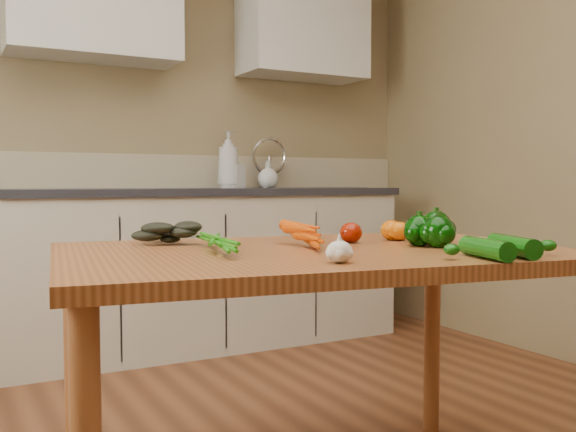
# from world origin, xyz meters

# --- Properties ---
(room) EXTENTS (4.04, 5.04, 2.64)m
(room) POSITION_xyz_m (0.00, 0.17, 1.25)
(room) COLOR brown
(room) RESTS_ON ground
(counter_run) EXTENTS (2.84, 0.64, 1.14)m
(counter_run) POSITION_xyz_m (0.21, 2.19, 0.46)
(counter_run) COLOR #BBB29C
(counter_run) RESTS_ON ground
(upper_cabinets) EXTENTS (2.15, 0.35, 0.70)m
(upper_cabinets) POSITION_xyz_m (0.51, 2.32, 1.95)
(upper_cabinets) COLOR silver
(upper_cabinets) RESTS_ON room
(table) EXTENTS (1.51, 1.09, 0.75)m
(table) POSITION_xyz_m (0.07, 0.29, 0.66)
(table) COLOR #A15A2E
(table) RESTS_ON ground
(soap_bottle_a) EXTENTS (0.18, 0.18, 0.34)m
(soap_bottle_a) POSITION_xyz_m (0.65, 2.26, 1.07)
(soap_bottle_a) COLOR silver
(soap_bottle_a) RESTS_ON counter_run
(soap_bottle_b) EXTENTS (0.13, 0.13, 0.21)m
(soap_bottle_b) POSITION_xyz_m (0.70, 2.26, 1.00)
(soap_bottle_b) COLOR silver
(soap_bottle_b) RESTS_ON counter_run
(soap_bottle_c) EXTENTS (0.14, 0.14, 0.16)m
(soap_bottle_c) POSITION_xyz_m (0.93, 2.28, 0.98)
(soap_bottle_c) COLOR silver
(soap_bottle_c) RESTS_ON counter_run
(carrot_bunch) EXTENTS (0.29, 0.23, 0.07)m
(carrot_bunch) POSITION_xyz_m (-0.01, 0.35, 0.78)
(carrot_bunch) COLOR #D24704
(carrot_bunch) RESTS_ON table
(leafy_greens) EXTENTS (0.20, 0.18, 0.10)m
(leafy_greens) POSITION_xyz_m (-0.25, 0.65, 0.80)
(leafy_greens) COLOR black
(leafy_greens) RESTS_ON table
(garlic_bulb) EXTENTS (0.06, 0.06, 0.05)m
(garlic_bulb) POSITION_xyz_m (-0.04, -0.01, 0.77)
(garlic_bulb) COLOR silver
(garlic_bulb) RESTS_ON table
(pepper_a) EXTENTS (0.09, 0.09, 0.09)m
(pepper_a) POSITION_xyz_m (0.39, 0.21, 0.79)
(pepper_a) COLOR black
(pepper_a) RESTS_ON table
(pepper_b) EXTENTS (0.10, 0.10, 0.10)m
(pepper_b) POSITION_xyz_m (0.48, 0.25, 0.80)
(pepper_b) COLOR black
(pepper_b) RESTS_ON table
(pepper_c) EXTENTS (0.09, 0.09, 0.09)m
(pepper_c) POSITION_xyz_m (0.40, 0.15, 0.79)
(pepper_c) COLOR black
(pepper_c) RESTS_ON table
(tomato_a) EXTENTS (0.07, 0.07, 0.06)m
(tomato_a) POSITION_xyz_m (0.26, 0.39, 0.78)
(tomato_a) COLOR #851302
(tomato_a) RESTS_ON table
(tomato_b) EXTENTS (0.07, 0.07, 0.07)m
(tomato_b) POSITION_xyz_m (0.43, 0.41, 0.78)
(tomato_b) COLOR #CD5905
(tomato_b) RESTS_ON table
(tomato_c) EXTENTS (0.07, 0.07, 0.06)m
(tomato_c) POSITION_xyz_m (0.44, 0.38, 0.78)
(tomato_c) COLOR #CD5905
(tomato_c) RESTS_ON table
(zucchini_a) EXTENTS (0.11, 0.20, 0.05)m
(zucchini_a) POSITION_xyz_m (0.42, -0.11, 0.77)
(zucchini_a) COLOR #084607
(zucchini_a) RESTS_ON table
(zucchini_b) EXTENTS (0.10, 0.19, 0.05)m
(zucchini_b) POSITION_xyz_m (0.32, -0.11, 0.77)
(zucchini_b) COLOR #084607
(zucchini_b) RESTS_ON table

